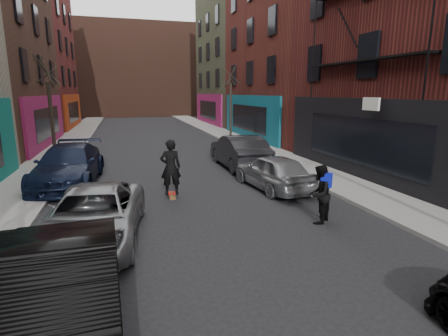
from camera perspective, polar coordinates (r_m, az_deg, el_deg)
sidewalk_left at (r=34.12m, az=-22.63°, el=5.16°), size 2.50×84.00×0.13m
sidewalk_right at (r=34.96m, az=-1.75°, el=6.25°), size 2.50×84.00×0.13m
buildings_right at (r=25.62m, az=24.09°, el=20.84°), size 12.00×56.00×16.00m
building_far at (r=59.83m, az=-14.29°, el=15.06°), size 40.00×10.00×14.00m
tree_left_far at (r=22.04m, az=-26.59°, el=10.06°), size 2.00×2.00×6.50m
tree_right_far at (r=28.98m, az=1.11°, el=11.87°), size 2.00×2.00×6.80m
parked_left_mid at (r=5.61m, az=-26.28°, el=-20.35°), size 2.04×5.23×1.70m
parked_left_far at (r=9.53m, az=-20.52°, el=-7.32°), size 2.86×5.17×1.37m
parked_left_end at (r=15.71m, az=-24.02°, el=0.42°), size 2.71×5.75×1.62m
parked_right_far at (r=13.83m, az=8.00°, el=-0.55°), size 2.14×4.31×1.41m
parked_right_end at (r=17.64m, az=2.47°, el=2.76°), size 1.78×5.05×1.66m
skateboard at (r=12.96m, az=-8.55°, el=-4.45°), size 0.24×0.80×0.10m
skateboarder at (r=12.70m, az=-8.71°, el=0.12°), size 0.74×0.50×2.02m
pedestrian at (r=10.49m, az=15.31°, el=-4.12°), size 1.06×1.04×1.72m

